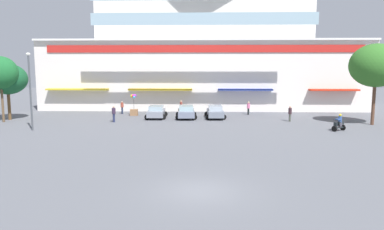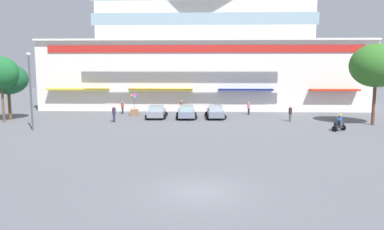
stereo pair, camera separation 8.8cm
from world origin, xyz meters
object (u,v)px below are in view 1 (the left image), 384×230
Objects in this scene: plaza_tree_2 at (0,73)px; scooter_rider_1 at (339,124)px; plaza_tree_1 at (376,66)px; parked_car_0 at (156,112)px; parked_car_1 at (186,112)px; pedestrian_0 at (181,106)px; pedestrian_1 at (290,113)px; pedestrian_3 at (114,113)px; parked_car_2 at (215,112)px; pedestrian_2 at (248,107)px; balloon_vendor_cart at (134,107)px; pedestrian_4 at (122,107)px; plaza_tree_0 at (7,79)px; streetlamp_near at (30,86)px.

scooter_rider_1 is (33.60, -4.07, -4.53)m from plaza_tree_2.
plaza_tree_1 is 23.31m from parked_car_0.
plaza_tree_1 reaches higher than parked_car_1.
pedestrian_0 is (2.61, 3.13, 0.27)m from parked_car_0.
parked_car_0 is at bearing 157.31° from scooter_rider_1.
pedestrian_1 is 0.96× the size of pedestrian_3.
parked_car_1 is at bearing -175.32° from parked_car_2.
balloon_vendor_cart reaches higher than pedestrian_2.
plaza_tree_1 is 9.48m from pedestrian_1.
pedestrian_4 is at bearing 154.06° from scooter_rider_1.
pedestrian_4 is 0.61× the size of balloon_vendor_cart.
pedestrian_2 is at bearing 5.00° from balloon_vendor_cart.
plaza_tree_0 is at bearing -154.48° from pedestrian_4.
plaza_tree_2 is 4.18× the size of pedestrian_1.
pedestrian_4 is (-0.59, 6.57, -0.09)m from pedestrian_3.
pedestrian_4 is (-11.33, 3.29, 0.15)m from parked_car_2.
pedestrian_0 reaches higher than parked_car_1.
parked_car_1 is 11.34m from pedestrian_1.
balloon_vendor_cart is (-5.54, -1.12, 0.08)m from pedestrian_0.
scooter_rider_1 is 0.99× the size of pedestrian_2.
balloon_vendor_cart is at bearing 167.36° from pedestrian_1.
pedestrian_1 is at bearing 166.14° from plaza_tree_1.
pedestrian_1 is at bearing 14.07° from streetlamp_near.
pedestrian_2 reaches higher than parked_car_1.
parked_car_0 is 5.13m from pedestrian_3.
plaza_tree_1 is 1.14× the size of streetlamp_near.
pedestrian_0 is at bearing 40.96° from streetlamp_near.
plaza_tree_0 is 3.89× the size of scooter_rider_1.
pedestrian_3 is at bearing -102.82° from balloon_vendor_cart.
scooter_rider_1 is at bearing -9.38° from plaza_tree_0.
balloon_vendor_cart is at bearing -168.57° from pedestrian_0.
parked_car_1 is at bearing 30.43° from streetlamp_near.
streetlamp_near reaches higher than pedestrian_1.
pedestrian_0 is at bearing 19.44° from plaza_tree_2.
plaza_tree_0 is at bearing -163.35° from balloon_vendor_cart.
pedestrian_3 is at bearing -157.05° from pedestrian_2.
streetlamp_near reaches higher than plaza_tree_2.
parked_car_0 is at bearing -163.39° from pedestrian_2.
parked_car_2 is at bearing -10.70° from balloon_vendor_cart.
parked_car_2 is (6.65, 0.20, 0.02)m from parked_car_0.
pedestrian_0 reaches higher than parked_car_2.
scooter_rider_1 reaches higher than pedestrian_4.
pedestrian_3 reaches higher than pedestrian_2.
pedestrian_4 is at bearing 139.63° from balloon_vendor_cart.
plaza_tree_1 is 7.87m from scooter_rider_1.
plaza_tree_1 is at bearing -9.75° from parked_car_0.
streetlamp_near is at bearing -141.13° from pedestrian_3.
parked_car_1 is 6.67m from balloon_vendor_cart.
streetlamp_near is (-21.17, -11.39, 3.22)m from pedestrian_2.
parked_car_2 is 19.32m from streetlamp_near.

